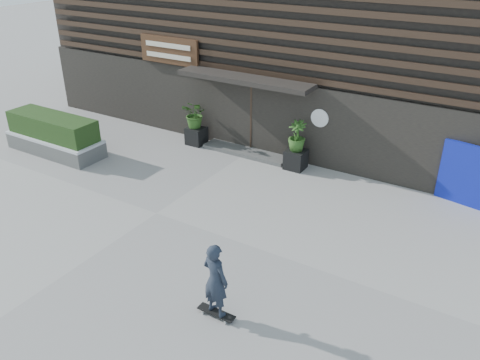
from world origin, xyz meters
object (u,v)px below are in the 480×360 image
Objects in this scene: planter_pot_right at (296,159)px; raised_bed at (56,145)px; blue_tarp at (474,177)px; skateboarder at (215,280)px; planter_pot_left at (196,136)px.

planter_pot_right is 7.97m from raised_bed.
raised_bed is 1.93× the size of blue_tarp.
blue_tarp is 1.11× the size of skateboarder.
planter_pot_right is 5.03m from blue_tarp.
planter_pot_left is at bearing 40.39° from raised_bed.
raised_bed is at bearing -139.61° from planter_pot_left.
planter_pot_right is at bearing -165.48° from blue_tarp.
planter_pot_left is 8.66m from skateboarder.
planter_pot_right is 0.37× the size of skateboarder.
raised_bed is 2.15× the size of skateboarder.
blue_tarp is (12.36, 3.34, 0.60)m from raised_bed.
skateboarder reaches higher than raised_bed.
planter_pot_right is (3.80, 0.00, 0.00)m from planter_pot_left.
skateboarder is at bearing -22.55° from raised_bed.
blue_tarp is at bearing 3.44° from planter_pot_right.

